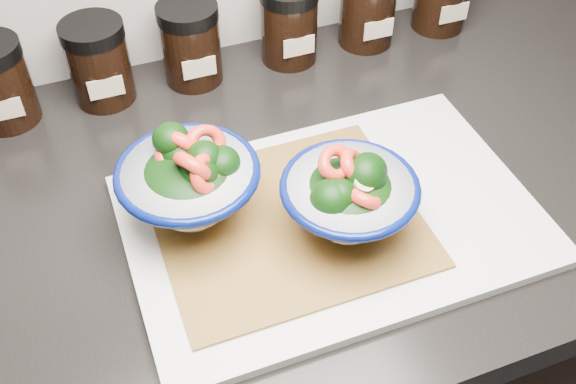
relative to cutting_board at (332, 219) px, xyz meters
name	(u,v)px	position (x,y,z in m)	size (l,w,h in m)	color
cabinet	(322,367)	(0.04, 0.08, -0.48)	(3.43, 0.58, 0.86)	black
countertop	(336,181)	(0.04, 0.08, -0.03)	(3.50, 0.60, 0.04)	black
cutting_board	(332,219)	(0.00, 0.00, 0.00)	(0.45, 0.30, 0.01)	silver
bamboo_mat	(288,221)	(-0.05, 0.01, 0.01)	(0.28, 0.24, 0.00)	#A57831
bowl_left	(190,182)	(-0.14, 0.05, 0.06)	(0.15, 0.15, 0.11)	white
bowl_right	(349,198)	(0.01, -0.02, 0.06)	(0.15, 0.15, 0.11)	white
spice_jar_b	(99,62)	(-0.20, 0.32, 0.05)	(0.08, 0.08, 0.11)	black
spice_jar_c	(191,43)	(-0.07, 0.32, 0.05)	(0.08, 0.08, 0.11)	black
spice_jar_d	(289,23)	(0.07, 0.32, 0.05)	(0.08, 0.08, 0.11)	black
spice_jar_e	(368,7)	(0.19, 0.32, 0.05)	(0.08, 0.08, 0.11)	black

